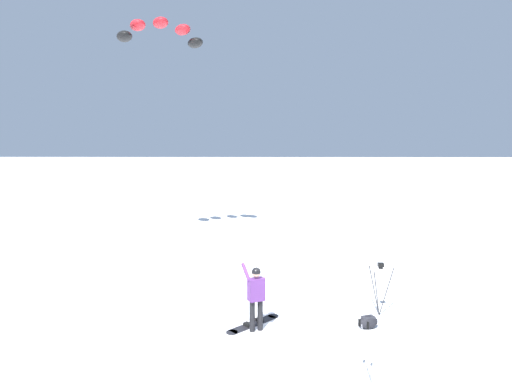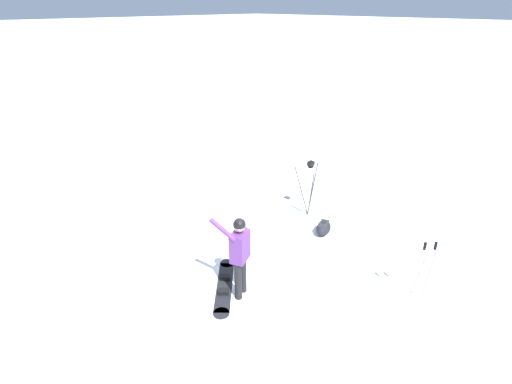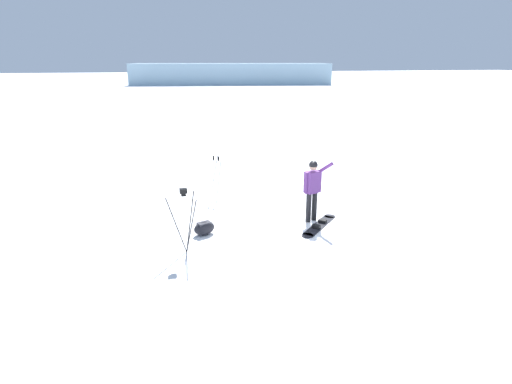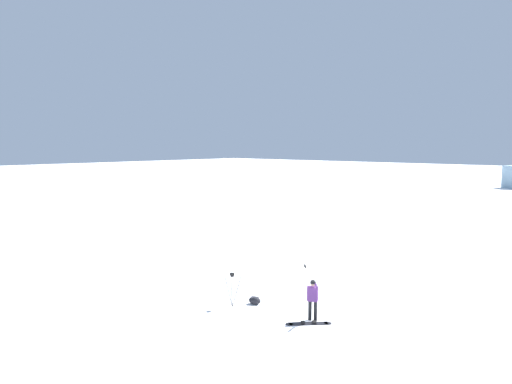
{
  "view_description": "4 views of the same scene",
  "coord_description": "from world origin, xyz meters",
  "px_view_note": "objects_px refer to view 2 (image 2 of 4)",
  "views": [
    {
      "loc": [
        10.91,
        -0.56,
        4.76
      ],
      "look_at": [
        -2.44,
        -0.85,
        3.29
      ],
      "focal_mm": 30.47,
      "sensor_mm": 36.0,
      "label": 1
    },
    {
      "loc": [
        4.7,
        -4.85,
        5.07
      ],
      "look_at": [
        -0.5,
        0.34,
        1.55
      ],
      "focal_mm": 27.84,
      "sensor_mm": 36.0,
      "label": 2
    },
    {
      "loc": [
        -9.33,
        3.18,
        4.13
      ],
      "look_at": [
        0.17,
        0.76,
        0.95
      ],
      "focal_mm": 28.62,
      "sensor_mm": 36.0,
      "label": 3
    },
    {
      "loc": [
        -13.82,
        -10.17,
        6.97
      ],
      "look_at": [
        -5.14,
        -2.52,
        5.71
      ],
      "focal_mm": 30.63,
      "sensor_mm": 36.0,
      "label": 4
    }
  ],
  "objects_px": {
    "snowboard": "(224,286)",
    "gear_bag_large": "(323,228)",
    "ski_poles": "(426,265)",
    "camera_tripod": "(310,178)",
    "snowboarder": "(240,250)"
  },
  "relations": [
    {
      "from": "snowboard",
      "to": "gear_bag_large",
      "type": "xyz_separation_m",
      "value": [
        0.19,
        2.99,
        0.15
      ]
    },
    {
      "from": "gear_bag_large",
      "to": "ski_poles",
      "type": "bearing_deg",
      "value": -15.52
    },
    {
      "from": "snowboard",
      "to": "camera_tripod",
      "type": "height_order",
      "value": "camera_tripod"
    },
    {
      "from": "snowboard",
      "to": "camera_tripod",
      "type": "distance_m",
      "value": 3.71
    },
    {
      "from": "snowboard",
      "to": "gear_bag_large",
      "type": "relative_size",
      "value": 2.21
    },
    {
      "from": "gear_bag_large",
      "to": "camera_tripod",
      "type": "xyz_separation_m",
      "value": [
        -0.89,
        0.51,
        0.88
      ]
    },
    {
      "from": "snowboarder",
      "to": "snowboard",
      "type": "bearing_deg",
      "value": -168.73
    },
    {
      "from": "snowboard",
      "to": "gear_bag_large",
      "type": "bearing_deg",
      "value": 86.33
    },
    {
      "from": "ski_poles",
      "to": "snowboarder",
      "type": "bearing_deg",
      "value": -139.59
    },
    {
      "from": "camera_tripod",
      "to": "ski_poles",
      "type": "bearing_deg",
      "value": -19.3
    },
    {
      "from": "snowboarder",
      "to": "camera_tripod",
      "type": "distance_m",
      "value": 3.58
    },
    {
      "from": "snowboarder",
      "to": "snowboard",
      "type": "distance_m",
      "value": 1.06
    },
    {
      "from": "ski_poles",
      "to": "snowboard",
      "type": "bearing_deg",
      "value": -142.57
    },
    {
      "from": "snowboarder",
      "to": "snowboard",
      "type": "xyz_separation_m",
      "value": [
        -0.38,
        -0.08,
        -0.99
      ]
    },
    {
      "from": "snowboarder",
      "to": "camera_tripod",
      "type": "height_order",
      "value": "snowboarder"
    }
  ]
}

